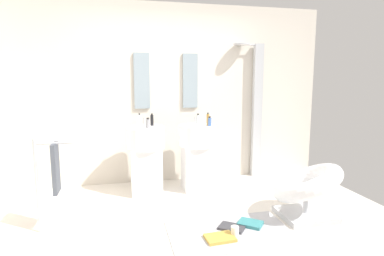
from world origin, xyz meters
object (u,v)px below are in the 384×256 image
Objects in this scene: pedestal_sink_left at (146,156)px; towel_rack at (53,170)px; lounge_chair at (307,187)px; magazine_charcoal at (232,227)px; soap_bottle_grey at (148,123)px; coffee_mug at (235,231)px; magazine_teal at (250,224)px; soap_bottle_amber at (208,119)px; pedestal_sink_right at (197,154)px; soap_bottle_white at (140,120)px; magazine_ochre at (220,238)px; soap_bottle_black at (152,120)px; shower_column at (256,108)px; soap_bottle_blue at (210,122)px; soap_bottle_clear at (198,119)px.

pedestal_sink_left is 1.05× the size of towel_rack.
lounge_chair is 0.96m from magazine_charcoal.
magazine_charcoal is at bearing -57.77° from soap_bottle_grey.
towel_rack reaches higher than coffee_mug.
soap_bottle_grey reaches higher than pedestal_sink_left.
magazine_teal is at bearing 45.93° from magazine_charcoal.
soap_bottle_grey is at bearing 168.94° from magazine_teal.
towel_rack is 5.51× the size of soap_bottle_amber.
pedestal_sink_right is 1.52m from lounge_chair.
towel_rack is (-2.63, 0.27, 0.28)m from lounge_chair.
lounge_chair is at bearing 44.71° from magazine_teal.
soap_bottle_white is at bearing 117.09° from coffee_mug.
pedestal_sink_left is at bearing 116.80° from coffee_mug.
soap_bottle_white reaches higher than magazine_teal.
pedestal_sink_left is at bearing 107.13° from magazine_ochre.
pedestal_sink_right is 7.58× the size of soap_bottle_grey.
lounge_chair is 6.29× the size of soap_bottle_amber.
soap_bottle_black is at bearing 112.27° from coffee_mug.
lounge_chair is 4.32× the size of magazine_charcoal.
pedestal_sink_right is 1.37m from magazine_teal.
magazine_charcoal is at bearing -64.48° from soap_bottle_black.
shower_column is 12.67× the size of soap_bottle_black.
towel_rack is 5.68× the size of soap_bottle_white.
magazine_teal is 1.87m from soap_bottle_black.
towel_rack is at bearing -136.88° from soap_bottle_black.
magazine_ochre reaches higher than magazine_charcoal.
pedestal_sink_left is 4.16× the size of magazine_teal.
shower_column reaches higher than magazine_teal.
soap_bottle_clear is (-0.10, 0.26, 0.01)m from soap_bottle_blue.
soap_bottle_clear is at bearing 116.29° from soap_bottle_amber.
soap_bottle_black reaches higher than pedestal_sink_right.
towel_rack is 1.32m from soap_bottle_grey.
magazine_teal is 1.70× the size of soap_bottle_clear.
pedestal_sink_left is 7.58× the size of soap_bottle_grey.
shower_column is 1.06m from soap_bottle_blue.
coffee_mug is at bearing -118.64° from shower_column.
soap_bottle_grey is at bearing -169.66° from pedestal_sink_right.
soap_bottle_black reaches higher than magazine_charcoal.
soap_bottle_amber is 0.76m from soap_bottle_black.
coffee_mug is 0.78× the size of soap_bottle_blue.
shower_column reaches higher than soap_bottle_clear.
towel_rack is 5.87× the size of soap_bottle_black.
soap_bottle_blue reaches higher than pedestal_sink_left.
shower_column is 15.76× the size of soap_bottle_blue.
shower_column is at bearing 21.62° from pedestal_sink_right.
soap_bottle_white reaches higher than soap_bottle_grey.
towel_rack is 1.52m from soap_bottle_black.
soap_bottle_grey is at bearing -77.99° from pedestal_sink_left.
lounge_chair is 8.21× the size of soap_bottle_grey.
soap_bottle_amber is at bearing -22.61° from pedestal_sink_right.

